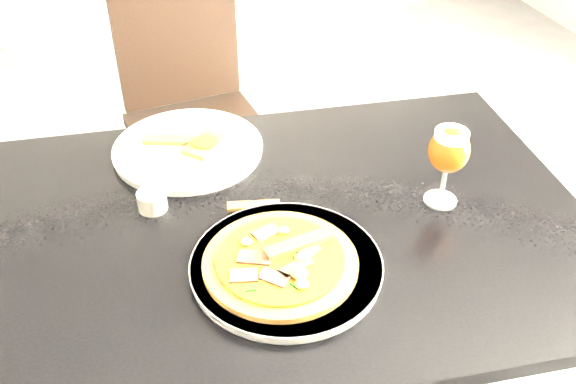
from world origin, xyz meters
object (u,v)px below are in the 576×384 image
object	(u,v)px
dining_table	(274,257)
beer_glass	(449,151)
chair_far	(194,113)
pizza	(281,261)

from	to	relation	value
dining_table	beer_glass	xyz separation A→B (m)	(0.33, -0.03, 0.21)
dining_table	beer_glass	world-z (taller)	beer_glass
dining_table	beer_glass	distance (m)	0.39
chair_far	pizza	size ratio (longest dim) A/B	3.35
pizza	beer_glass	size ratio (longest dim) A/B	1.62
dining_table	pizza	bearing A→B (deg)	-95.20
chair_far	pizza	world-z (taller)	chair_far
chair_far	pizza	bearing A→B (deg)	-97.62
dining_table	beer_glass	size ratio (longest dim) A/B	7.71
chair_far	dining_table	bearing A→B (deg)	-96.19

